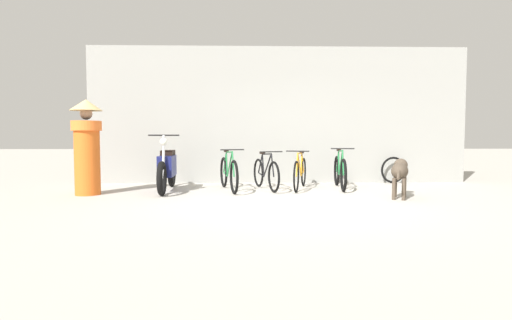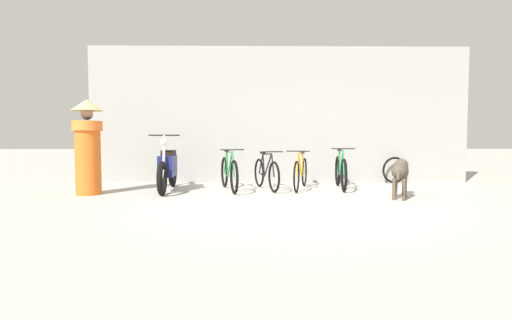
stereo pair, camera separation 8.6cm
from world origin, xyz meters
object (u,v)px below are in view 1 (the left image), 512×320
(bicycle_2, at_px, (300,173))
(bicycle_3, at_px, (340,172))
(bicycle_1, at_px, (266,173))
(motorcycle, at_px, (167,169))
(spare_tire_left, at_px, (393,170))
(bicycle_0, at_px, (229,173))
(stray_dog, at_px, (400,171))
(person_in_robes, at_px, (87,144))

(bicycle_2, distance_m, bicycle_3, 0.84)
(bicycle_1, relative_size, bicycle_3, 0.89)
(motorcycle, height_order, spare_tire_left, motorcycle)
(bicycle_0, bearing_deg, spare_tire_left, 93.90)
(bicycle_2, relative_size, spare_tire_left, 2.69)
(bicycle_3, bearing_deg, bicycle_1, -79.96)
(bicycle_0, height_order, bicycle_2, bicycle_0)
(bicycle_1, bearing_deg, motorcycle, -100.95)
(motorcycle, bearing_deg, stray_dog, 73.68)
(bicycle_2, height_order, motorcycle, motorcycle)
(person_in_robes, bearing_deg, bicycle_1, -147.61)
(bicycle_3, xyz_separation_m, motorcycle, (-3.53, -0.29, 0.10))
(bicycle_1, distance_m, stray_dog, 2.60)
(bicycle_1, relative_size, motorcycle, 0.77)
(bicycle_1, height_order, spare_tire_left, bicycle_1)
(bicycle_2, height_order, bicycle_3, bicycle_3)
(bicycle_0, bearing_deg, person_in_robes, -91.79)
(bicycle_0, height_order, person_in_robes, person_in_robes)
(bicycle_3, height_order, motorcycle, motorcycle)
(bicycle_1, bearing_deg, stray_dog, 46.51)
(bicycle_2, distance_m, spare_tire_left, 2.52)
(bicycle_2, distance_m, stray_dog, 2.03)
(bicycle_3, distance_m, stray_dog, 1.51)
(bicycle_0, relative_size, motorcycle, 0.85)
(bicycle_0, height_order, bicycle_1, bicycle_0)
(bicycle_0, xyz_separation_m, bicycle_2, (1.47, 0.18, -0.01))
(bicycle_2, distance_m, person_in_robes, 4.17)
(bicycle_0, xyz_separation_m, motorcycle, (-1.22, -0.05, 0.10))
(motorcycle, distance_m, spare_tire_left, 5.15)
(bicycle_3, height_order, stray_dog, bicycle_3)
(bicycle_2, relative_size, motorcycle, 0.83)
(bicycle_1, bearing_deg, bicycle_0, -96.40)
(spare_tire_left, bearing_deg, bicycle_0, -162.73)
(bicycle_0, distance_m, bicycle_3, 2.32)
(bicycle_0, relative_size, spare_tire_left, 2.75)
(bicycle_2, height_order, spare_tire_left, bicycle_2)
(motorcycle, bearing_deg, bicycle_3, 91.77)
(bicycle_2, relative_size, bicycle_3, 0.97)
(bicycle_2, xyz_separation_m, stray_dog, (1.59, -1.25, 0.13))
(motorcycle, relative_size, stray_dog, 1.92)
(bicycle_2, xyz_separation_m, spare_tire_left, (2.31, 1.00, -0.03))
(person_in_robes, xyz_separation_m, spare_tire_left, (6.38, 1.71, -0.64))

